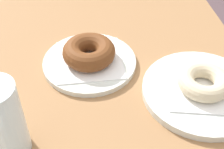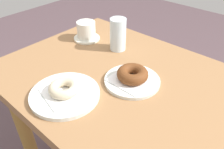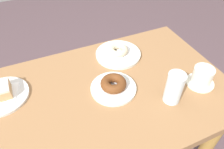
# 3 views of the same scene
# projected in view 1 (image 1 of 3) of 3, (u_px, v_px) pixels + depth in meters

# --- Properties ---
(table) EXTENTS (1.22, 0.69, 0.75)m
(table) POSITION_uv_depth(u_px,v_px,m) (89.00, 75.00, 0.84)
(table) COLOR #956A43
(table) RESTS_ON ground_plane
(plate_chocolate_ring) EXTENTS (0.20, 0.20, 0.01)m
(plate_chocolate_ring) POSITION_uv_depth(u_px,v_px,m) (90.00, 62.00, 0.69)
(plate_chocolate_ring) COLOR silver
(plate_chocolate_ring) RESTS_ON table
(napkin_chocolate_ring) EXTENTS (0.14, 0.14, 0.00)m
(napkin_chocolate_ring) POSITION_uv_depth(u_px,v_px,m) (90.00, 60.00, 0.68)
(napkin_chocolate_ring) COLOR white
(napkin_chocolate_ring) RESTS_ON plate_chocolate_ring
(donut_chocolate_ring) EXTENTS (0.11, 0.11, 0.04)m
(donut_chocolate_ring) POSITION_uv_depth(u_px,v_px,m) (90.00, 52.00, 0.67)
(donut_chocolate_ring) COLOR brown
(donut_chocolate_ring) RESTS_ON napkin_chocolate_ring
(plate_sugar_ring) EXTENTS (0.23, 0.23, 0.01)m
(plate_sugar_ring) POSITION_uv_depth(u_px,v_px,m) (201.00, 91.00, 0.62)
(plate_sugar_ring) COLOR silver
(plate_sugar_ring) RESTS_ON table
(napkin_sugar_ring) EXTENTS (0.16, 0.16, 0.00)m
(napkin_sugar_ring) POSITION_uv_depth(u_px,v_px,m) (202.00, 88.00, 0.62)
(napkin_sugar_ring) COLOR white
(napkin_sugar_ring) RESTS_ON plate_sugar_ring
(donut_sugar_ring) EXTENTS (0.10, 0.10, 0.03)m
(donut_sugar_ring) POSITION_uv_depth(u_px,v_px,m) (204.00, 82.00, 0.61)
(donut_sugar_ring) COLOR beige
(donut_sugar_ring) RESTS_ON napkin_sugar_ring
(water_glass) EXTENTS (0.07, 0.07, 0.14)m
(water_glass) POSITION_uv_depth(u_px,v_px,m) (1.00, 121.00, 0.49)
(water_glass) COLOR silver
(water_glass) RESTS_ON table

